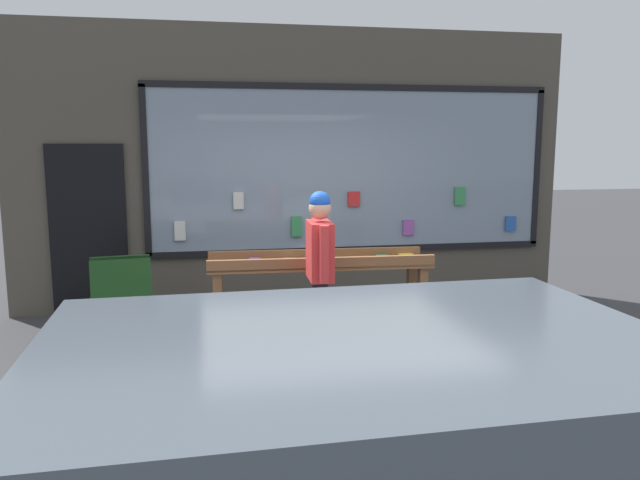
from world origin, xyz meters
name	(u,v)px	position (x,y,z in m)	size (l,w,h in m)	color
ground_plane	(335,365)	(0.00, 0.00, 0.00)	(40.00, 40.00, 0.00)	#38383A
shopfront_facade	(299,170)	(0.02, 2.39, 1.76)	(7.15, 0.29, 3.55)	#4C473D
display_table_main	(320,271)	(0.01, 0.82, 0.75)	(2.39, 0.68, 0.94)	brown
person_browsing	(320,262)	(-0.11, 0.22, 0.97)	(0.24, 0.66, 1.66)	black
small_dog	(365,332)	(0.29, -0.01, 0.31)	(0.43, 0.49, 0.46)	white
sandwich_board_sign	(122,301)	(-2.07, 1.00, 0.47)	(0.69, 0.65, 0.93)	#193F19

